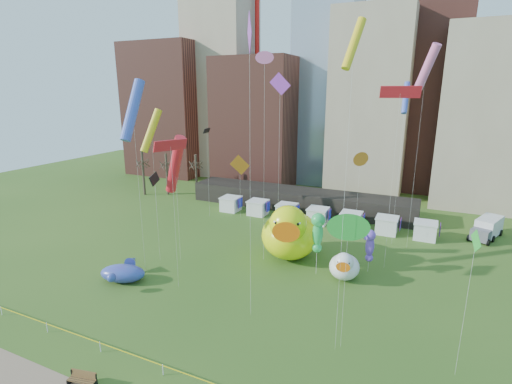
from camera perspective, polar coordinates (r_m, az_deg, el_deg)
The scene contains 30 objects.
ground at distance 31.11m, azimuth -13.57°, elevation -24.86°, with size 160.00×160.00×0.00m, color #2B5219.
skyline at distance 80.44m, azimuth 15.75°, elevation 15.64°, with size 101.00×23.00×68.00m.
pavilion at distance 65.91m, azimuth 6.41°, elevation -1.10°, with size 38.00×6.00×3.20m, color black.
vendor_tents at distance 59.19m, azimuth 9.15°, elevation -3.57°, with size 33.24×2.80×2.40m.
bare_trees at distance 76.20m, azimuth -12.91°, elevation 2.67°, with size 8.44×6.44×8.50m.
caution_tape at distance 30.69m, azimuth -13.65°, elevation -23.88°, with size 50.00×0.06×0.90m.
big_duck at distance 46.06m, azimuth 4.98°, elevation -6.00°, with size 8.57×10.09×7.18m.
small_duck at distance 42.73m, azimuth 12.94°, elevation -10.60°, with size 3.68×4.62×3.40m.
seahorse_green at distance 41.84m, azimuth 9.12°, elevation -5.51°, with size 1.86×2.13×7.08m.
seahorse_purple at distance 44.26m, azimuth 16.53°, elevation -7.27°, with size 1.59×1.80×5.00m.
whale_inflatable at distance 43.98m, azimuth -19.04°, elevation -11.16°, with size 5.35×6.06×2.11m.
park_bench at distance 31.61m, azimuth -24.30°, elevation -23.87°, with size 2.09×1.03×1.02m.
box_truck at distance 61.68m, azimuth 31.06°, elevation -4.56°, with size 4.51×6.76×2.71m.
kite_0 at distance 44.05m, azimuth -11.86°, elevation 3.96°, with size 4.16×2.83×15.01m.
kite_1 at distance 42.65m, azimuth 1.28°, elevation 18.96°, with size 1.28×0.56×23.59m.
kite_2 at distance 45.06m, azimuth -14.81°, elevation 1.88°, with size 1.92×3.20×10.45m.
kite_3 at distance 28.84m, azimuth 13.52°, elevation -5.05°, with size 2.07×0.76×11.10m.
kite_4 at distance 26.87m, azimuth 14.29°, elevation 20.38°, with size 1.34×2.00×24.18m.
kite_5 at distance 50.44m, azimuth 21.28°, elevation 12.85°, with size 0.74×2.27×20.67m.
kite_6 at distance 59.53m, azimuth -2.41°, elevation 3.97°, with size 2.41×2.11×10.04m.
kite_7 at distance 31.06m, azimuth -0.97°, elevation 21.66°, with size 1.65×2.72×25.40m.
kite_8 at distance 37.13m, azimuth -12.55°, elevation 6.70°, with size 1.75×3.36×15.20m.
kite_9 at distance 50.04m, azimuth 23.86°, elevation 16.16°, with size 3.16×3.13×24.78m.
kite_10 at distance 59.42m, azimuth -7.30°, elevation 8.90°, with size 0.81×2.32×14.05m.
kite_11 at distance 28.95m, azimuth 29.72°, elevation -6.99°, with size 0.53×1.42×11.00m.
kite_12 at distance 57.23m, azimuth -15.26°, elevation 8.76°, with size 2.56×3.76×17.18m.
kite_13 at distance 41.30m, azimuth -17.81°, elevation 11.45°, with size 1.18×3.69×20.81m.
kite_14 at distance 52.90m, azimuth 15.18°, elevation 4.72°, with size 1.25×1.68×11.75m.
kite_15 at distance 42.71m, azimuth 3.57°, elevation 14.89°, with size 2.36×0.20×21.48m.
kite_16 at distance 42.69m, azimuth 20.60°, elevation 13.59°, with size 3.99×1.54×20.07m.
Camera 1 is at (15.72, -18.23, 19.72)m, focal length 27.00 mm.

